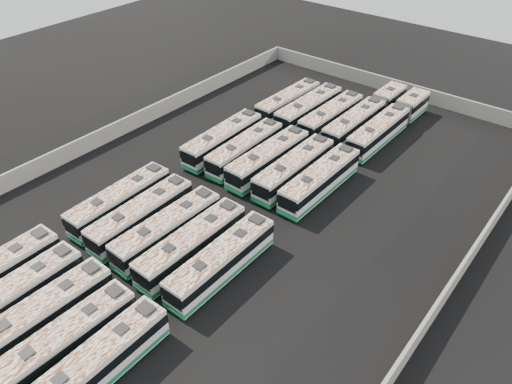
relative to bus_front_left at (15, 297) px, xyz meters
name	(u,v)px	position (x,y,z in m)	size (l,w,h in m)	color
ground	(241,206)	(5.31, 22.77, -1.72)	(140.00, 140.00, 0.00)	black
perimeter_wall	(241,198)	(5.31, 22.77, -0.62)	(45.20, 73.20, 2.20)	slate
bus_front_left	(15,297)	(0.00, 0.00, 0.00)	(2.72, 11.99, 3.37)	silver
bus_front_center	(41,317)	(3.60, 0.16, 0.03)	(2.82, 12.23, 3.43)	silver
bus_front_right	(64,342)	(7.11, -0.08, -0.01)	(2.81, 11.94, 3.35)	silver
bus_front_far_right	(96,365)	(10.64, 0.17, 0.01)	(2.69, 12.06, 3.39)	silver
bus_midfront_far_left	(120,201)	(-3.58, 13.82, 0.01)	(2.80, 12.07, 3.39)	silver
bus_midfront_left	(141,216)	(-0.02, 13.63, 0.02)	(2.74, 12.12, 3.40)	silver
bus_midfront_center	(167,229)	(3.59, 13.78, 0.03)	(2.85, 12.20, 3.42)	silver
bus_midfront_right	(192,245)	(6.99, 13.68, 0.05)	(2.70, 12.31, 3.46)	silver
bus_midfront_far_right	(221,261)	(10.56, 13.80, 0.04)	(2.62, 12.21, 3.44)	silver
bus_midback_far_left	(223,140)	(-3.59, 29.82, 0.07)	(2.92, 12.49, 3.50)	silver
bus_midback_left	(245,149)	(-0.08, 29.94, 0.00)	(2.81, 12.03, 3.38)	silver
bus_midback_center	(268,159)	(3.49, 29.87, 0.08)	(2.85, 12.52, 3.52)	silver
bus_midback_right	(294,169)	(7.08, 30.00, 0.07)	(2.64, 12.45, 3.51)	silver
bus_midback_far_right	(320,180)	(10.55, 30.01, 0.06)	(2.71, 12.41, 3.49)	silver
bus_back_far_left	(288,102)	(-3.50, 43.55, -0.01)	(2.81, 11.95, 3.35)	silver
bus_back_left	(309,109)	(0.02, 43.48, 0.07)	(2.85, 12.50, 3.51)	silver
bus_back_center	(331,116)	(3.53, 43.58, 0.01)	(2.80, 12.07, 3.39)	silver
bus_back_right	(366,115)	(7.02, 46.92, 0.01)	(2.72, 18.71, 3.39)	silver
bus_back_far_right	(390,123)	(10.52, 46.95, 0.02)	(2.70, 18.78, 3.40)	silver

